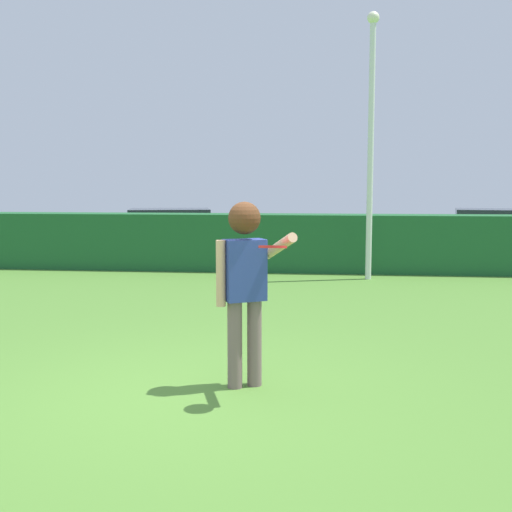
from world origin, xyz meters
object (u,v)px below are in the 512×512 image
(frisbee, at_px, (273,247))
(parked_car_silver, at_px, (170,229))
(lamppost, at_px, (371,133))
(parked_car_blue, at_px, (497,230))
(person, at_px, (245,273))

(frisbee, xyz_separation_m, parked_car_silver, (-3.86, 11.90, -0.71))
(lamppost, xyz_separation_m, parked_car_blue, (3.83, 5.02, -2.27))
(frisbee, bearing_deg, person, 123.52)
(person, height_order, frisbee, person)
(lamppost, bearing_deg, parked_car_silver, 140.59)
(frisbee, relative_size, lamppost, 0.05)
(person, relative_size, parked_car_blue, 0.40)
(lamppost, xyz_separation_m, parked_car_silver, (-5.20, 4.27, -2.27))
(person, bearing_deg, frisbee, -56.48)
(parked_car_silver, bearing_deg, lamppost, -39.41)
(parked_car_silver, height_order, parked_car_blue, same)
(person, distance_m, frisbee, 0.61)
(frisbee, height_order, parked_car_blue, frisbee)
(frisbee, height_order, parked_car_silver, frisbee)
(person, bearing_deg, lamppost, 77.16)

